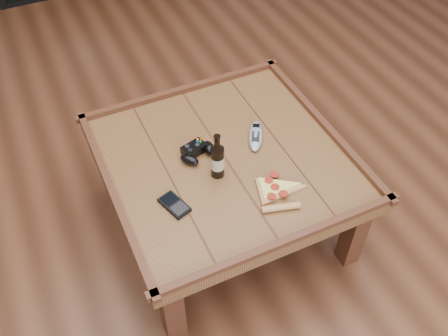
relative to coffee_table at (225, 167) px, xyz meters
name	(u,v)px	position (x,y,z in m)	size (l,w,h in m)	color
ground	(225,221)	(0.00, 0.00, -0.39)	(6.00, 6.00, 0.00)	#452313
coffee_table	(225,167)	(0.00, 0.00, 0.00)	(1.03, 1.03, 0.48)	#522E17
beer_bottle	(217,160)	(-0.07, -0.07, 0.15)	(0.06, 0.06, 0.21)	black
game_controller	(197,152)	(-0.10, 0.06, 0.08)	(0.17, 0.14, 0.05)	black
pizza_slice	(276,191)	(0.10, -0.26, 0.07)	(0.23, 0.30, 0.03)	tan
smartphone	(174,205)	(-0.29, -0.16, 0.07)	(0.11, 0.14, 0.02)	black
remote_control	(256,136)	(0.17, 0.05, 0.07)	(0.15, 0.20, 0.03)	#959BA1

